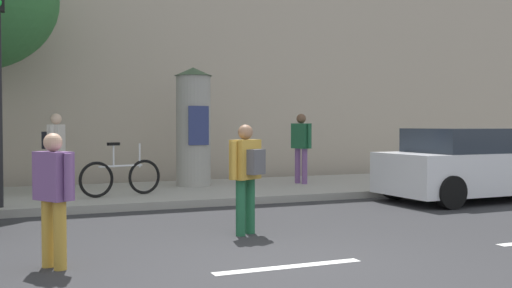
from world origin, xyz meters
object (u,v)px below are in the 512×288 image
at_px(pedestrian_tallest, 53,190).
at_px(pedestrian_near_pole, 247,169).
at_px(parked_car_red, 473,165).
at_px(bicycle_leaning, 121,177).
at_px(pedestrian_with_bag, 301,142).
at_px(pedestrian_with_backpack, 55,146).
at_px(poster_column, 193,126).

bearing_deg(pedestrian_tallest, pedestrian_near_pole, 21.33).
bearing_deg(pedestrian_tallest, parked_car_red, 18.74).
bearing_deg(bicycle_leaning, pedestrian_with_bag, 10.55).
relative_size(pedestrian_tallest, parked_car_red, 0.37).
relative_size(bicycle_leaning, parked_car_red, 0.42).
relative_size(pedestrian_near_pole, parked_car_red, 0.39).
distance_m(pedestrian_near_pole, pedestrian_with_backpack, 5.68).
xyz_separation_m(pedestrian_near_pole, bicycle_leaning, (-1.07, 4.22, -0.42)).
distance_m(pedestrian_with_bag, pedestrian_with_backpack, 5.72).
bearing_deg(pedestrian_tallest, bicycle_leaning, 72.55).
height_order(pedestrian_with_backpack, bicycle_leaning, pedestrian_with_backpack).
distance_m(pedestrian_tallest, pedestrian_with_backpack, 6.29).
bearing_deg(pedestrian_near_pole, pedestrian_with_backpack, 113.53).
relative_size(poster_column, bicycle_leaning, 1.62).
relative_size(pedestrian_with_backpack, parked_car_red, 0.41).
distance_m(pedestrian_tallest, parked_car_red, 9.10).
bearing_deg(pedestrian_near_pole, pedestrian_tallest, -158.67).
xyz_separation_m(pedestrian_near_pole, parked_car_red, (5.88, 1.85, -0.22)).
height_order(poster_column, bicycle_leaning, poster_column).
height_order(poster_column, pedestrian_with_backpack, poster_column).
distance_m(pedestrian_tallest, pedestrian_with_bag, 8.72).
distance_m(poster_column, pedestrian_tallest, 7.61).
bearing_deg(bicycle_leaning, parked_car_red, -18.82).
distance_m(poster_column, bicycle_leaning, 2.59).
xyz_separation_m(pedestrian_near_pole, pedestrian_with_backpack, (-2.27, 5.20, 0.19)).
relative_size(pedestrian_with_bag, parked_car_red, 0.42).
bearing_deg(pedestrian_with_backpack, poster_column, 7.12).
bearing_deg(parked_car_red, pedestrian_tallest, -161.26).
distance_m(poster_column, pedestrian_with_bag, 2.66).
bearing_deg(pedestrian_near_pole, parked_car_red, 17.51).
distance_m(pedestrian_with_backpack, bicycle_leaning, 1.66).
relative_size(pedestrian_tallest, pedestrian_with_bag, 0.88).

